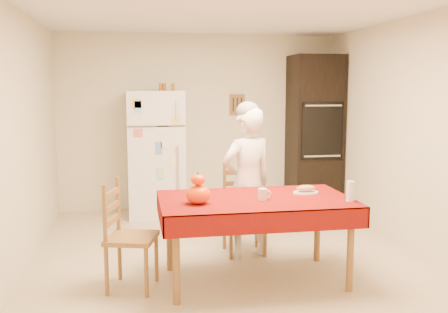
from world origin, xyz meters
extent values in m
plane|color=tan|center=(0.00, 0.00, 0.00)|extent=(4.50, 4.50, 0.00)
cube|color=beige|center=(0.00, 2.25, 1.25)|extent=(4.00, 0.02, 2.50)
cube|color=beige|center=(0.00, -2.25, 1.25)|extent=(4.00, 0.02, 2.50)
cube|color=beige|center=(-2.00, 0.00, 1.25)|extent=(0.02, 4.50, 2.50)
cube|color=beige|center=(2.00, 0.00, 1.25)|extent=(0.02, 4.50, 2.50)
cube|color=white|center=(0.00, 0.00, 2.50)|extent=(4.00, 4.50, 0.02)
cube|color=brown|center=(0.55, 2.23, 1.50)|extent=(0.22, 0.02, 0.30)
cube|color=white|center=(-0.65, 1.88, 0.85)|extent=(0.75, 0.70, 1.70)
cube|color=silver|center=(-0.39, 1.51, 1.45)|extent=(0.03, 0.03, 0.25)
cube|color=silver|center=(-0.39, 1.51, 0.70)|extent=(0.03, 0.03, 0.60)
cube|color=black|center=(1.63, 1.93, 1.10)|extent=(0.70, 0.60, 2.20)
cube|color=black|center=(1.63, 1.62, 1.15)|extent=(0.59, 0.02, 0.80)
cylinder|color=brown|center=(-0.63, -1.07, 0.35)|extent=(0.06, 0.06, 0.71)
cylinder|color=brown|center=(-0.63, -0.29, 0.35)|extent=(0.06, 0.06, 0.71)
cylinder|color=brown|center=(0.85, -1.07, 0.35)|extent=(0.06, 0.06, 0.71)
cylinder|color=brown|center=(0.85, -0.29, 0.35)|extent=(0.06, 0.06, 0.71)
cube|color=brown|center=(0.11, -0.68, 0.73)|extent=(1.60, 0.90, 0.04)
cube|color=#4F0405|center=(0.11, -0.68, 0.76)|extent=(1.70, 1.00, 0.01)
cylinder|color=brown|center=(0.01, -0.10, 0.21)|extent=(0.04, 0.04, 0.43)
cylinder|color=brown|center=(0.00, 0.24, 0.21)|extent=(0.04, 0.04, 0.43)
cylinder|color=brown|center=(0.37, -0.09, 0.21)|extent=(0.04, 0.04, 0.43)
cylinder|color=brown|center=(0.36, 0.25, 0.21)|extent=(0.04, 0.04, 0.43)
cube|color=brown|center=(0.19, 0.08, 0.45)|extent=(0.43, 0.41, 0.04)
cube|color=brown|center=(0.18, 0.25, 0.70)|extent=(0.36, 0.04, 0.50)
cylinder|color=brown|center=(-0.86, -0.89, 0.21)|extent=(0.04, 0.04, 0.43)
cylinder|color=brown|center=(-1.19, -0.80, 0.21)|extent=(0.04, 0.04, 0.43)
cylinder|color=brown|center=(-0.76, -0.55, 0.21)|extent=(0.04, 0.04, 0.43)
cylinder|color=brown|center=(-1.09, -0.45, 0.21)|extent=(0.04, 0.04, 0.43)
cube|color=brown|center=(-0.98, -0.67, 0.45)|extent=(0.50, 0.51, 0.04)
cube|color=brown|center=(-1.14, -0.63, 0.70)|extent=(0.13, 0.35, 0.50)
imported|color=silver|center=(0.19, -0.04, 0.77)|extent=(0.65, 0.53, 1.54)
cylinder|color=silver|center=(0.16, -0.76, 0.81)|extent=(0.08, 0.08, 0.10)
ellipsoid|color=#CD4E04|center=(-0.41, -0.81, 0.84)|extent=(0.21, 0.21, 0.16)
ellipsoid|color=#C83504|center=(-0.41, -0.81, 0.97)|extent=(0.12, 0.12, 0.09)
cylinder|color=white|center=(0.89, -0.94, 0.85)|extent=(0.07, 0.07, 0.18)
cylinder|color=white|center=(0.62, -0.58, 0.77)|extent=(0.24, 0.24, 0.02)
ellipsoid|color=#A67C51|center=(0.62, -0.58, 0.81)|extent=(0.18, 0.10, 0.06)
cylinder|color=#924C1A|center=(-0.57, 1.93, 1.75)|extent=(0.05, 0.05, 0.10)
cylinder|color=brown|center=(-0.52, 1.93, 1.75)|extent=(0.05, 0.05, 0.10)
cylinder|color=#91611A|center=(-0.40, 1.93, 1.75)|extent=(0.05, 0.05, 0.10)
camera|label=1|loc=(-0.93, -4.91, 1.72)|focal=40.00mm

